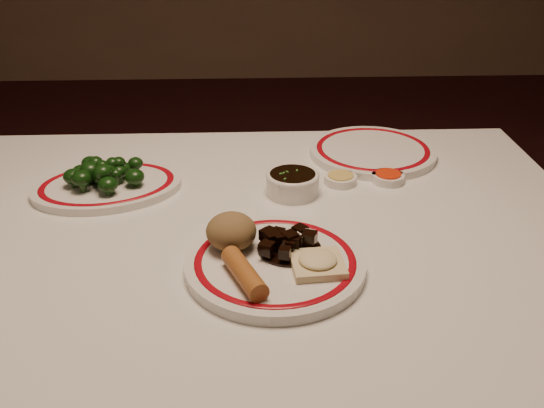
% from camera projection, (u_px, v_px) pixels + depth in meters
% --- Properties ---
extents(dining_table, '(1.20, 0.90, 0.75)m').
position_uv_depth(dining_table, '(254.00, 271.00, 1.08)').
color(dining_table, white).
rests_on(dining_table, ground).
extents(main_plate, '(0.34, 0.34, 0.02)m').
position_uv_depth(main_plate, '(275.00, 264.00, 0.92)').
color(main_plate, white).
rests_on(main_plate, dining_table).
extents(rice_mound, '(0.08, 0.08, 0.06)m').
position_uv_depth(rice_mound, '(231.00, 231.00, 0.93)').
color(rice_mound, olive).
rests_on(rice_mound, main_plate).
extents(spring_roll, '(0.07, 0.11, 0.03)m').
position_uv_depth(spring_roll, '(244.00, 273.00, 0.86)').
color(spring_roll, '#AC652A').
rests_on(spring_roll, main_plate).
extents(fried_wonton, '(0.08, 0.08, 0.02)m').
position_uv_depth(fried_wonton, '(318.00, 262.00, 0.89)').
color(fried_wonton, beige).
rests_on(fried_wonton, main_plate).
extents(stirfry_heap, '(0.10, 0.10, 0.03)m').
position_uv_depth(stirfry_heap, '(287.00, 242.00, 0.94)').
color(stirfry_heap, black).
rests_on(stirfry_heap, main_plate).
extents(broccoli_plate, '(0.32, 0.30, 0.02)m').
position_uv_depth(broccoli_plate, '(108.00, 186.00, 1.16)').
color(broccoli_plate, white).
rests_on(broccoli_plate, dining_table).
extents(broccoli_pile, '(0.15, 0.13, 0.05)m').
position_uv_depth(broccoli_pile, '(104.00, 173.00, 1.14)').
color(broccoli_pile, '#23471C').
rests_on(broccoli_pile, broccoli_plate).
extents(soy_bowl, '(0.10, 0.10, 0.04)m').
position_uv_depth(soy_bowl, '(293.00, 184.00, 1.14)').
color(soy_bowl, white).
rests_on(soy_bowl, dining_table).
extents(sweet_sour_dish, '(0.06, 0.06, 0.02)m').
position_uv_depth(sweet_sour_dish, '(388.00, 178.00, 1.19)').
color(sweet_sour_dish, white).
rests_on(sweet_sour_dish, dining_table).
extents(mustard_dish, '(0.06, 0.06, 0.02)m').
position_uv_depth(mustard_dish, '(340.00, 179.00, 1.19)').
color(mustard_dish, white).
rests_on(mustard_dish, dining_table).
extents(far_plate, '(0.30, 0.30, 0.02)m').
position_uv_depth(far_plate, '(373.00, 151.00, 1.31)').
color(far_plate, white).
rests_on(far_plate, dining_table).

